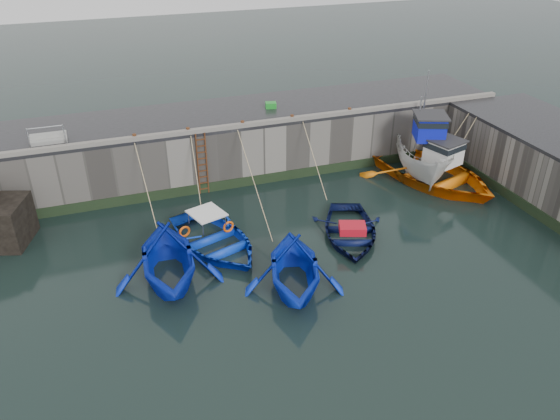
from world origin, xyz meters
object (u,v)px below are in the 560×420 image
object	(u,v)px
boat_far_white	(423,155)
boat_far_orange	(431,172)
bollard_c	(243,124)
boat_near_navy	(349,236)
bollard_d	(292,117)
ladder	(202,164)
boat_near_blacktrim	(294,286)
bollard_a	(135,137)
bollard_b	(188,130)
bollard_e	(349,110)
fish_crate	(271,105)
boat_near_blue	(215,246)
boat_near_white	(170,279)

from	to	relation	value
boat_far_white	boat_far_orange	size ratio (longest dim) A/B	0.81
boat_far_white	bollard_c	size ratio (longest dim) A/B	25.77
boat_near_navy	bollard_d	bearing A→B (deg)	113.13
ladder	boat_far_orange	world-z (taller)	boat_far_orange
boat_near_navy	boat_far_orange	world-z (taller)	boat_far_orange
ladder	boat_near_blacktrim	bearing A→B (deg)	-79.83
boat_near_blacktrim	boat_near_navy	bearing A→B (deg)	51.57
boat_near_navy	bollard_a	size ratio (longest dim) A/B	17.07
bollard_b	bollard_e	distance (m)	8.50
boat_near_navy	bollard_a	distance (m)	10.86
fish_crate	ladder	bearing A→B (deg)	-138.24
fish_crate	bollard_b	distance (m)	5.34
fish_crate	boat_near_blue	bearing A→B (deg)	-111.98
boat_near_blacktrim	fish_crate	world-z (taller)	fish_crate
bollard_c	fish_crate	bearing A→B (deg)	44.41
ladder	bollard_c	distance (m)	2.81
boat_near_blue	boat_far_orange	bearing A→B (deg)	-7.06
boat_near_navy	bollard_a	bearing A→B (deg)	161.95
ladder	bollard_d	bearing A→B (deg)	4.00
ladder	bollard_c	xyz separation A→B (m)	(2.20, 0.34, 1.71)
fish_crate	bollard_e	size ratio (longest dim) A/B	1.99
boat_near_blue	boat_near_white	bearing A→B (deg)	-160.48
ladder	boat_near_blue	xyz separation A→B (m)	(-0.65, -4.91, -1.59)
boat_far_white	boat_near_navy	bearing A→B (deg)	-123.57
boat_near_blacktrim	bollard_b	bearing A→B (deg)	118.83
boat_near_white	boat_near_blue	size ratio (longest dim) A/B	0.95
boat_near_blue	bollard_e	world-z (taller)	bollard_e
bollard_d	bollard_e	distance (m)	3.20
boat_far_white	bollard_b	bearing A→B (deg)	-167.76
boat_far_orange	bollard_d	bearing A→B (deg)	139.42
boat_near_blacktrim	bollard_e	distance (m)	11.53
boat_near_white	bollard_c	world-z (taller)	bollard_c
ladder	boat_near_blacktrim	xyz separation A→B (m)	(1.55, -8.64, -1.59)
boat_near_white	bollard_c	distance (m)	9.20
boat_near_blue	fish_crate	bearing A→B (deg)	37.64
boat_far_white	boat_far_orange	xyz separation A→B (m)	(0.02, -0.87, -0.59)
boat_far_white	bollard_a	bearing A→B (deg)	-166.14
bollard_c	boat_near_navy	bearing A→B (deg)	-65.44
bollard_c	boat_near_white	bearing A→B (deg)	-126.04
boat_far_orange	fish_crate	xyz separation A→B (m)	(-7.12, 5.02, 2.80)
boat_near_white	bollard_c	xyz separation A→B (m)	(5.05, 6.94, 3.30)
ladder	bollard_e	bearing A→B (deg)	2.40
boat_near_blue	bollard_d	world-z (taller)	bollard_d
bollard_c	ladder	bearing A→B (deg)	-171.33
bollard_d	ladder	bearing A→B (deg)	-176.00
ladder	boat_near_blacktrim	distance (m)	8.92
ladder	boat_near_navy	xyz separation A→B (m)	(5.13, -6.07, -1.59)
ladder	bollard_b	xyz separation A→B (m)	(-0.50, 0.34, 1.71)
ladder	boat_near_blue	world-z (taller)	ladder
boat_near_white	bollard_b	bearing A→B (deg)	75.06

